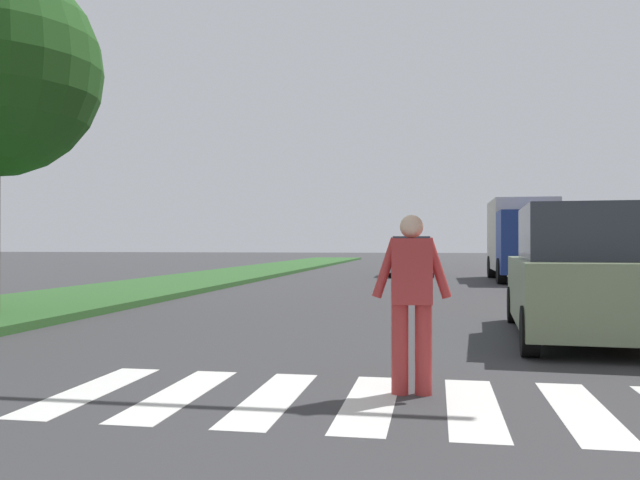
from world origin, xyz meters
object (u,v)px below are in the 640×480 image
at_px(suv_crossing, 582,276).
at_px(sedan_midblock, 412,258).
at_px(truck_box_delivery, 524,238).
at_px(pedestrian_performer, 412,295).
at_px(traffic_light_gantry, 124,13).

height_order(suv_crossing, sedan_midblock, suv_crossing).
xyz_separation_m(sedan_midblock, truck_box_delivery, (4.33, -3.05, 0.84)).
bearing_deg(truck_box_delivery, pedestrian_performer, -100.08).
relative_size(pedestrian_performer, truck_box_delivery, 0.27).
xyz_separation_m(suv_crossing, truck_box_delivery, (1.16, 15.69, 0.70)).
distance_m(traffic_light_gantry, truck_box_delivery, 19.71).
bearing_deg(pedestrian_performer, traffic_light_gantry, 156.29).
distance_m(suv_crossing, sedan_midblock, 19.00).
bearing_deg(truck_box_delivery, traffic_light_gantry, -111.77).
distance_m(traffic_light_gantry, suv_crossing, 7.41).
xyz_separation_m(traffic_light_gantry, pedestrian_performer, (3.73, -1.64, -3.45)).
bearing_deg(suv_crossing, sedan_midblock, 99.62).
relative_size(sedan_midblock, truck_box_delivery, 0.72).
bearing_deg(suv_crossing, traffic_light_gantry, -158.19).
distance_m(pedestrian_performer, truck_box_delivery, 20.08).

